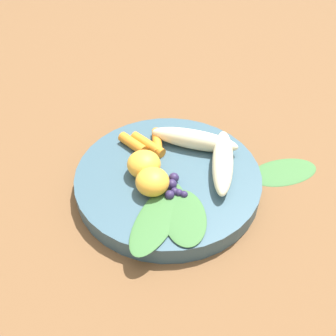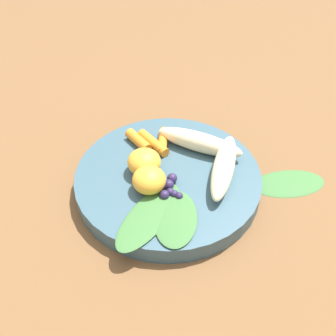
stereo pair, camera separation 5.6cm
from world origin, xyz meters
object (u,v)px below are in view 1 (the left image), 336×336
object	(u,v)px
banana_peeled_left	(194,140)
orange_segment_near	(152,182)
bowl	(168,180)
kale_leaf_stray	(284,171)
banana_peeled_right	(223,161)

from	to	relation	value
banana_peeled_left	orange_segment_near	bearing A→B (deg)	73.47
orange_segment_near	bowl	bearing A→B (deg)	73.57
orange_segment_near	kale_leaf_stray	size ratio (longest dim) A/B	0.42
banana_peeled_left	orange_segment_near	world-z (taller)	orange_segment_near
bowl	kale_leaf_stray	distance (m)	0.19
banana_peeled_left	kale_leaf_stray	distance (m)	0.15
kale_leaf_stray	orange_segment_near	bearing A→B (deg)	-179.30
orange_segment_near	kale_leaf_stray	distance (m)	0.22
bowl	orange_segment_near	bearing A→B (deg)	-106.43
banana_peeled_left	kale_leaf_stray	world-z (taller)	banana_peeled_left
orange_segment_near	kale_leaf_stray	xyz separation A→B (m)	(0.18, 0.12, -0.04)
banana_peeled_right	kale_leaf_stray	xyz separation A→B (m)	(0.09, 0.05, -0.04)
banana_peeled_right	kale_leaf_stray	bearing A→B (deg)	-70.87
bowl	orange_segment_near	xyz separation A→B (m)	(-0.01, -0.04, 0.03)
banana_peeled_left	orange_segment_near	xyz separation A→B (m)	(-0.04, -0.11, 0.00)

